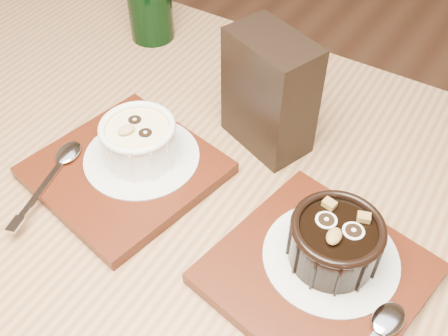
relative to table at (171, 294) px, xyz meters
The scene contains 9 objects.
table is the anchor object (origin of this frame).
tray_left 0.15m from the table, 150.98° to the left, with size 0.18×0.18×0.01m, color #4F1C0D.
doily_left 0.16m from the table, 140.36° to the left, with size 0.13×0.13×0.00m, color silver.
ramekin_white 0.18m from the table, 140.38° to the left, with size 0.08×0.08×0.05m.
spoon_left 0.19m from the table, behind, with size 0.03×0.13×0.01m, color silver, non-canonical shape.
tray_right 0.18m from the table, 21.09° to the left, with size 0.18×0.18×0.01m, color #4F1C0D.
doily_right 0.19m from the table, 26.84° to the left, with size 0.13×0.13×0.00m, color silver.
ramekin_dark 0.21m from the table, 26.85° to the left, with size 0.09×0.09×0.05m.
condiment_stand 0.25m from the table, 89.34° to the left, with size 0.10×0.06×0.14m, color black.
Camera 1 is at (0.30, -0.28, 1.19)m, focal length 42.00 mm.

